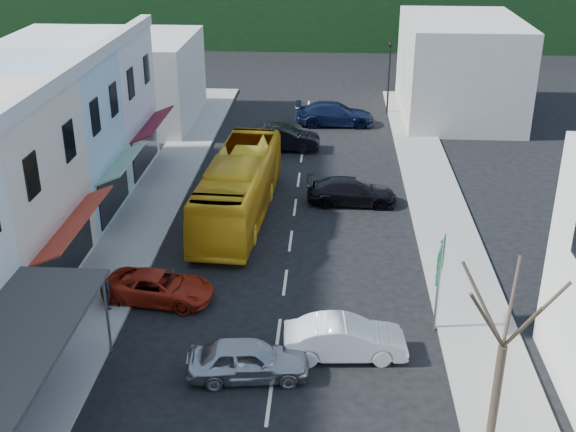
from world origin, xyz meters
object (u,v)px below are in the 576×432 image
at_px(car_red, 159,285).
at_px(pedestrian_left, 106,289).
at_px(car_white, 345,339).
at_px(car_silver, 248,359).
at_px(bus, 239,189).
at_px(direction_sign, 438,287).
at_px(traffic_signal, 389,77).
at_px(street_tree, 503,346).

height_order(car_red, pedestrian_left, pedestrian_left).
bearing_deg(car_white, car_red, 61.40).
height_order(car_silver, car_red, same).
bearing_deg(bus, direction_sign, -45.43).
bearing_deg(pedestrian_left, traffic_signal, -48.54).
height_order(car_white, street_tree, street_tree).
bearing_deg(direction_sign, traffic_signal, 105.81).
bearing_deg(direction_sign, car_red, -172.07).
height_order(car_red, direction_sign, direction_sign).
bearing_deg(pedestrian_left, car_silver, -147.48).
bearing_deg(traffic_signal, pedestrian_left, 87.98).
xyz_separation_m(car_silver, traffic_signal, (6.77, 32.56, 2.07)).
relative_size(bus, street_tree, 1.64).
relative_size(bus, pedestrian_left, 6.82).
height_order(bus, car_red, bus).
distance_m(car_white, car_red, 8.18).
xyz_separation_m(pedestrian_left, traffic_signal, (12.77, 28.67, 1.77)).
height_order(pedestrian_left, traffic_signal, traffic_signal).
bearing_deg(car_red, pedestrian_left, 123.63).
bearing_deg(car_silver, bus, 1.95).
height_order(bus, car_silver, bus).
bearing_deg(traffic_signal, car_white, 105.63).
height_order(car_silver, car_white, same).
xyz_separation_m(car_white, traffic_signal, (3.47, 31.14, 2.07)).
xyz_separation_m(car_red, traffic_signal, (10.92, 27.76, 2.07)).
bearing_deg(traffic_signal, bus, 87.78).
xyz_separation_m(direction_sign, traffic_signal, (0.07, 29.29, 0.87)).
distance_m(direction_sign, street_tree, 6.45).
distance_m(car_silver, traffic_signal, 33.32).
distance_m(bus, traffic_signal, 21.26).
bearing_deg(bus, car_white, -62.51).
bearing_deg(bus, pedestrian_left, -110.05).
xyz_separation_m(pedestrian_left, street_tree, (13.58, -6.79, 2.54)).
xyz_separation_m(car_white, street_tree, (4.29, -4.32, 2.84)).
relative_size(car_silver, car_red, 0.96).
distance_m(car_silver, direction_sign, 7.56).
xyz_separation_m(bus, street_tree, (9.52, -16.10, 1.99)).
height_order(car_silver, traffic_signal, traffic_signal).
height_order(car_white, pedestrian_left, pedestrian_left).
bearing_deg(car_silver, street_tree, -117.29).
relative_size(car_silver, direction_sign, 1.16).
height_order(car_silver, direction_sign, direction_sign).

